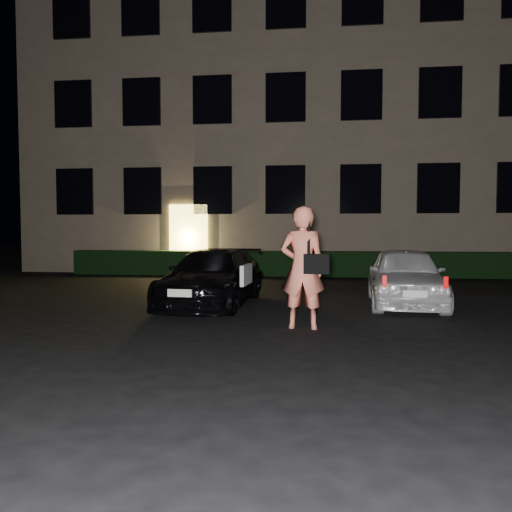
# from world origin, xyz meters

# --- Properties ---
(ground) EXTENTS (80.00, 80.00, 0.00)m
(ground) POSITION_xyz_m (0.00, 0.00, 0.00)
(ground) COLOR black
(ground) RESTS_ON ground
(building) EXTENTS (20.00, 8.11, 12.00)m
(building) POSITION_xyz_m (-0.00, 14.99, 6.00)
(building) COLOR #6E5F4E
(building) RESTS_ON ground
(hedge) EXTENTS (15.00, 0.70, 0.85)m
(hedge) POSITION_xyz_m (0.00, 10.50, 0.42)
(hedge) COLOR black
(hedge) RESTS_ON ground
(sedan) EXTENTS (1.90, 4.18, 1.17)m
(sedan) POSITION_xyz_m (-1.10, 3.62, 0.59)
(sedan) COLOR black
(sedan) RESTS_ON ground
(hatch) EXTENTS (1.74, 3.74, 1.24)m
(hatch) POSITION_xyz_m (2.92, 4.00, 0.62)
(hatch) COLOR white
(hatch) RESTS_ON ground
(man) EXTENTS (0.82, 0.54, 1.96)m
(man) POSITION_xyz_m (0.85, 1.31, 0.99)
(man) COLOR #FF7F65
(man) RESTS_ON ground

